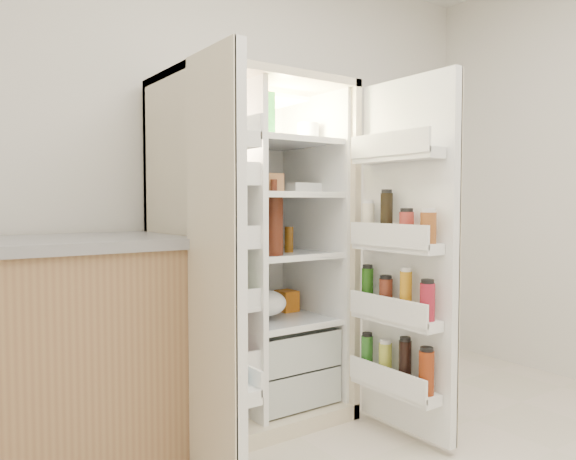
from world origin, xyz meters
TOP-DOWN VIEW (x-y plane):
  - wall_back at (0.00, 2.00)m, footprint 4.00×0.02m
  - refrigerator at (-0.04, 1.65)m, footprint 0.92×0.70m
  - freezer_door at (-0.56, 1.05)m, footprint 0.15×0.40m
  - fridge_door at (0.42, 0.96)m, footprint 0.17×0.58m
  - kitchen_counter at (-1.22, 1.60)m, footprint 1.39×0.74m

SIDE VIEW (x-z plane):
  - kitchen_counter at x=-1.22m, z-range 0.00..1.01m
  - refrigerator at x=-0.04m, z-range -0.16..1.64m
  - fridge_door at x=0.42m, z-range 0.01..1.73m
  - freezer_door at x=-0.56m, z-range 0.03..1.75m
  - wall_back at x=0.00m, z-range 0.00..2.70m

